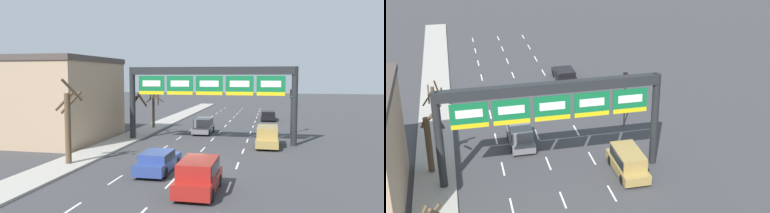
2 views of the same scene
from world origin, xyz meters
The scene contains 14 objects.
ground_plane centered at (0.00, 0.00, 0.00)m, with size 220.00×220.00×0.00m, color #3D3D3F.
sidewalk_left centered at (-8.00, 0.00, 0.07)m, with size 2.80×110.00×0.15m.
lane_dashes centered at (0.00, 13.50, 0.01)m, with size 6.72×67.00×0.01m.
sign_gantry centered at (0.00, 9.30, 5.30)m, with size 15.33×0.70×6.86m.
building_near centered at (-14.12, 7.64, 3.89)m, with size 8.82×11.25×7.77m.
suv_gold centered at (5.17, 8.35, 0.98)m, with size 1.89×4.64×1.76m.
suv_red centered at (1.88, -5.29, 0.97)m, with size 1.96×4.30×1.74m.
suv_grey centered at (-1.52, 14.50, 0.90)m, with size 1.79×4.26×1.61m.
car_black centered at (5.00, 28.03, 0.69)m, with size 1.92×4.65×1.27m.
car_blue centered at (-1.44, -1.72, 0.72)m, with size 1.89×4.71×1.33m.
traffic_light_near_gantry centered at (7.45, 16.05, 3.33)m, with size 0.30×0.35×4.67m.
tree_bare_closest centered at (-7.75, 16.87, 2.76)m, with size 2.20×2.21×5.03m.
tree_bare_second centered at (-7.85, -1.29, 2.92)m, with size 2.02×2.01×5.74m.
tree_bare_third centered at (-8.08, 11.69, 2.58)m, with size 1.69×2.28×4.84m.
Camera 1 is at (5.56, -23.89, 6.02)m, focal length 35.00 mm.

